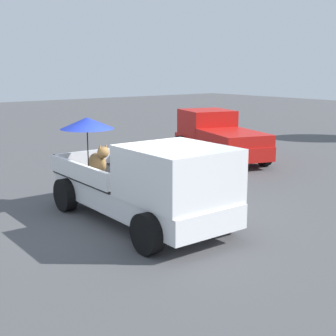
% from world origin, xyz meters
% --- Properties ---
extents(ground_plane, '(80.00, 80.00, 0.00)m').
position_xyz_m(ground_plane, '(0.00, 0.00, 0.00)').
color(ground_plane, '#4C4C4F').
extents(pickup_truck_main, '(5.07, 2.29, 2.26)m').
position_xyz_m(pickup_truck_main, '(0.40, -0.02, 0.98)').
color(pickup_truck_main, black).
rests_on(pickup_truck_main, ground).
extents(pickup_truck_red, '(5.12, 3.24, 1.80)m').
position_xyz_m(pickup_truck_red, '(-4.40, 6.71, 0.87)').
color(pickup_truck_red, black).
rests_on(pickup_truck_red, ground).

